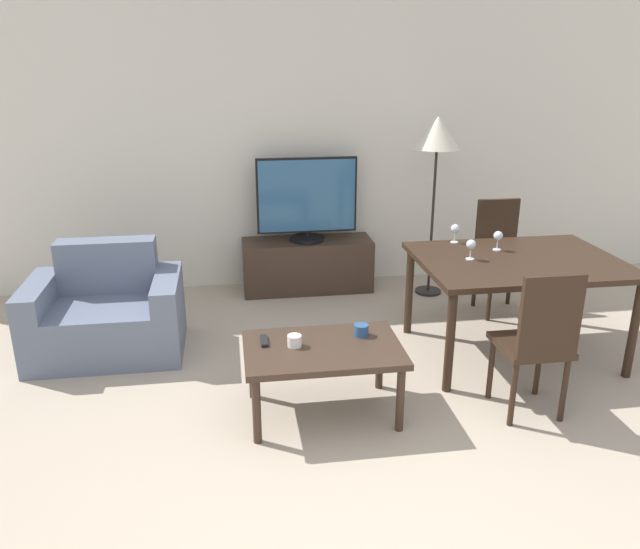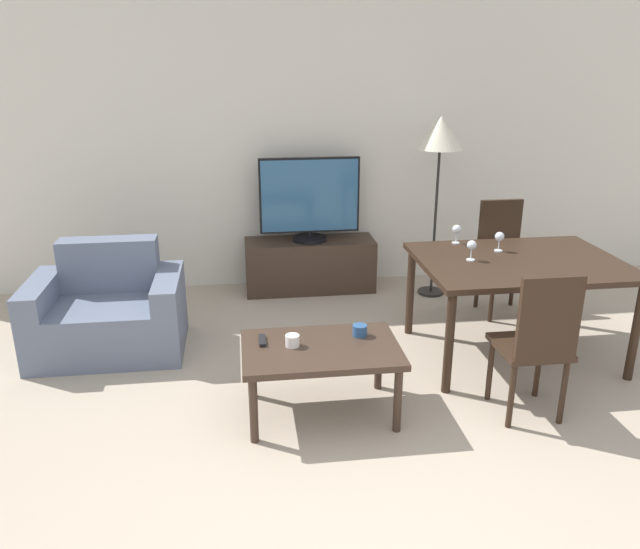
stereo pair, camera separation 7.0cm
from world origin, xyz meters
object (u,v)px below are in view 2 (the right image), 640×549
wine_glass_center (472,246)px  wine_glass_left (457,230)px  wine_glass_right (500,238)px  coffee_table (321,355)px  dining_chair_far (502,252)px  remote_primary (262,340)px  armchair (109,314)px  cup_white_near (292,341)px  floor_lamp (440,139)px  dining_chair_near (537,340)px  tv (310,200)px  dining_table (519,269)px  cup_colored_far (360,330)px  tv_stand (310,265)px

wine_glass_center → wine_glass_left: bearing=84.9°
wine_glass_right → coffee_table: bearing=-150.0°
dining_chair_far → remote_primary: dining_chair_far is taller
armchair → cup_white_near: size_ratio=12.76×
floor_lamp → wine_glass_center: size_ratio=11.05×
coffee_table → wine_glass_center: wine_glass_center is taller
dining_chair_near → remote_primary: (-1.60, 0.33, -0.06)m
dining_chair_far → dining_chair_near: bearing=-106.4°
tv → dining_chair_near: tv is taller
dining_chair_far → floor_lamp: floor_lamp is taller
tv → cup_white_near: (-0.35, -2.13, -0.38)m
floor_lamp → wine_glass_center: floor_lamp is taller
tv → coffee_table: bearing=-94.9°
dining_table → wine_glass_left: wine_glass_left is taller
floor_lamp → cup_colored_far: floor_lamp is taller
tv → dining_chair_far: tv is taller
coffee_table → dining_chair_near: bearing=-10.1°
dining_chair_far → armchair: bearing=-173.8°
cup_white_near → wine_glass_right: (1.60, 0.80, 0.35)m
floor_lamp → wine_glass_left: bearing=-97.2°
dining_table → dining_chair_far: size_ratio=1.48×
dining_chair_near → remote_primary: bearing=168.2°
tv_stand → dining_chair_far: size_ratio=1.25×
cup_colored_far → wine_glass_center: (0.89, 0.52, 0.35)m
dining_table → remote_primary: 1.93m
cup_colored_far → wine_glass_left: (0.93, 0.94, 0.35)m
cup_white_near → tv_stand: bearing=80.6°
dining_chair_far → wine_glass_center: bearing=-126.5°
wine_glass_center → armchair: bearing=170.0°
armchair → tv: size_ratio=1.20×
coffee_table → wine_glass_right: bearing=30.0°
tv_stand → dining_chair_near: bearing=-65.9°
cup_colored_far → dining_chair_near: bearing=-19.1°
armchair → dining_chair_near: (2.71, -1.33, 0.24)m
dining_chair_near → cup_white_near: (-1.42, 0.25, -0.04)m
wine_glass_center → wine_glass_right: (0.28, 0.18, 0.00)m
tv → dining_chair_far: bearing=-24.3°
wine_glass_right → dining_table: bearing=-71.2°
dining_chair_near → cup_colored_far: bearing=160.9°
tv → dining_chair_far: (1.56, -0.71, -0.34)m
dining_table → dining_chair_far: (0.25, 0.84, -0.14)m
armchair → tv: tv is taller
dining_chair_near → cup_white_near: 1.45m
floor_lamp → cup_white_near: size_ratio=18.93×
cup_colored_far → cup_white_near: bearing=-168.0°
armchair → dining_table: 3.02m
armchair → wine_glass_right: size_ratio=7.45×
tv → armchair: bearing=-147.2°
coffee_table → remote_primary: remote_primary is taller
dining_table → wine_glass_right: wine_glass_right is taller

